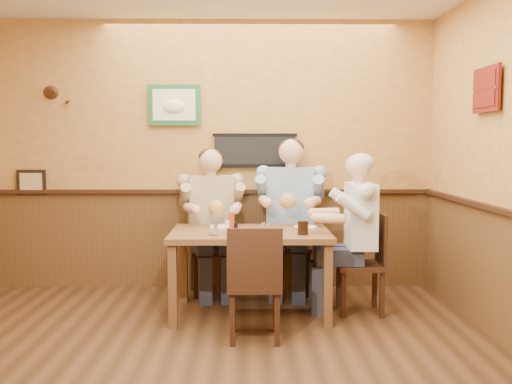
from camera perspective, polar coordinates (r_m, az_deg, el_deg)
room at (r=3.70m, az=-7.58°, el=7.38°), size 5.02×5.03×2.81m
dining_table at (r=5.08m, az=-0.57°, el=-4.93°), size 1.40×0.90×0.75m
chair_back_left at (r=5.82m, az=-4.53°, el=-5.63°), size 0.50×0.50×0.93m
chair_back_right at (r=5.86m, az=3.49°, el=-5.25°), size 0.51×0.51×0.99m
chair_right_end at (r=5.24m, az=10.36°, el=-7.00°), size 0.43×0.43×0.90m
chair_near_side at (r=4.47m, az=-0.15°, el=-9.00°), size 0.42×0.42×0.90m
diner_tan_shirt at (r=5.79m, az=-4.54°, el=-3.70°), size 0.71×0.71×1.32m
diner_blue_polo at (r=5.82m, az=3.50°, el=-3.20°), size 0.73×0.73×1.41m
diner_white_elder at (r=5.21m, az=10.39°, el=-4.92°), size 0.61×0.61×1.29m
water_glass_left at (r=4.83m, az=-4.27°, el=-3.68°), size 0.09×0.09×0.11m
water_glass_mid at (r=4.82m, az=0.91°, el=-3.70°), size 0.08×0.08×0.11m
cola_tumbler at (r=4.86m, az=4.71°, el=-3.58°), size 0.11×0.11×0.12m
hot_sauce_bottle at (r=5.03m, az=-2.48°, el=-2.85°), size 0.06×0.06×0.19m
salt_shaker at (r=5.04m, az=-2.89°, el=-3.40°), size 0.05×0.05×0.10m
pepper_shaker at (r=4.95m, az=-2.02°, el=-3.61°), size 0.04×0.04×0.09m
plate_far_left at (r=5.26m, az=-3.28°, el=-3.49°), size 0.29×0.29×0.02m
plate_far_right at (r=5.28m, az=4.99°, el=-3.47°), size 0.24×0.24×0.01m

